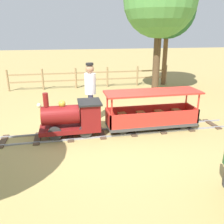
# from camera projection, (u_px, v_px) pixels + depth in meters

# --- Properties ---
(ground_plane) EXTENTS (60.00, 60.00, 0.00)m
(ground_plane) POSITION_uv_depth(u_px,v_px,m) (115.00, 133.00, 5.80)
(ground_plane) COLOR #A38C51
(track) EXTENTS (0.68, 6.05, 0.04)m
(track) POSITION_uv_depth(u_px,v_px,m) (116.00, 132.00, 5.80)
(track) COLOR gray
(track) RESTS_ON ground_plane
(locomotive) EXTENTS (0.64, 1.45, 1.06)m
(locomotive) POSITION_uv_depth(u_px,v_px,m) (73.00, 117.00, 5.45)
(locomotive) COLOR maroon
(locomotive) RESTS_ON ground_plane
(passenger_car) EXTENTS (0.74, 2.35, 0.97)m
(passenger_car) POSITION_uv_depth(u_px,v_px,m) (152.00, 114.00, 5.83)
(passenger_car) COLOR #3F3F3F
(passenger_car) RESTS_ON ground_plane
(conductor_person) EXTENTS (0.30, 0.30, 1.62)m
(conductor_person) POSITION_uv_depth(u_px,v_px,m) (90.00, 88.00, 6.21)
(conductor_person) COLOR #282D47
(conductor_person) RESTS_ON ground_plane
(oak_tree_far) EXTENTS (2.73, 2.73, 4.86)m
(oak_tree_far) POSITION_uv_depth(u_px,v_px,m) (160.00, 1.00, 8.60)
(oak_tree_far) COLOR #4C3823
(oak_tree_far) RESTS_ON ground_plane
(oak_tree_distant) EXTENTS (2.37, 2.37, 4.45)m
(oak_tree_distant) POSITION_uv_depth(u_px,v_px,m) (168.00, 11.00, 10.14)
(oak_tree_distant) COLOR brown
(oak_tree_distant) RESTS_ON ground_plane
(fence_section) EXTENTS (0.08, 7.13, 0.90)m
(fence_section) POSITION_uv_depth(u_px,v_px,m) (92.00, 77.00, 10.37)
(fence_section) COLOR #93754C
(fence_section) RESTS_ON ground_plane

